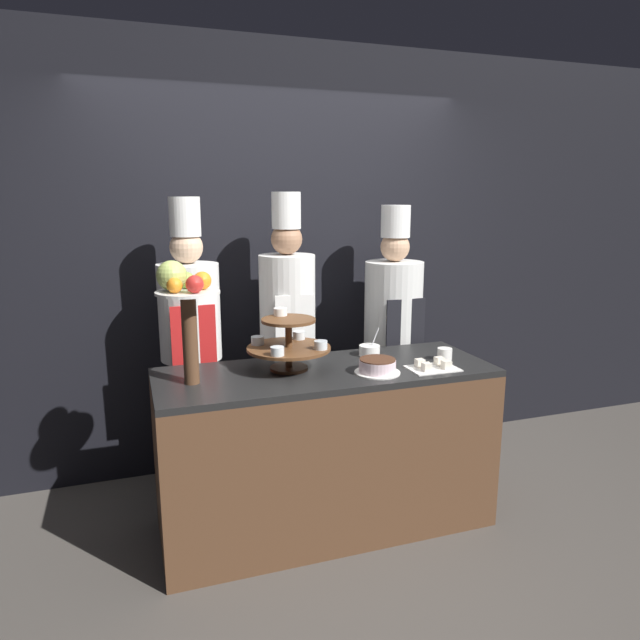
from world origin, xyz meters
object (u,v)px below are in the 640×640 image
at_px(tiered_stand, 288,343).
at_px(fruit_pedestal, 184,297).
at_px(cake_round, 377,366).
at_px(serving_bowl_far, 370,350).
at_px(cup_white, 445,354).
at_px(chef_center_right, 393,326).
at_px(chef_center_left, 288,326).
at_px(chef_left, 191,337).
at_px(cake_square_tray, 433,366).

distance_m(tiered_stand, fruit_pedestal, 0.61).
bearing_deg(cake_round, serving_bowl_far, 73.17).
xyz_separation_m(cup_white, chef_center_right, (-0.02, 0.63, 0.03)).
bearing_deg(fruit_pedestal, tiered_stand, 6.03).
distance_m(cake_round, chef_center_left, 0.79).
bearing_deg(serving_bowl_far, chef_center_left, 132.88).
height_order(tiered_stand, chef_left, chef_left).
relative_size(cake_square_tray, serving_bowl_far, 1.62).
bearing_deg(cake_round, chef_center_left, 110.80).
bearing_deg(chef_left, tiered_stand, -48.95).
bearing_deg(chef_center_left, tiered_stand, -105.22).
bearing_deg(fruit_pedestal, cake_square_tray, -8.39).
bearing_deg(cake_round, fruit_pedestal, 170.60).
relative_size(tiered_stand, cake_round, 1.86).
relative_size(cake_round, cup_white, 2.92).
relative_size(fruit_pedestal, cake_round, 2.53).
bearing_deg(chef_center_right, chef_center_left, 180.00).
xyz_separation_m(fruit_pedestal, cake_round, (0.96, -0.16, -0.40)).
height_order(fruit_pedestal, chef_left, chef_left).
distance_m(serving_bowl_far, chef_center_left, 0.56).
height_order(fruit_pedestal, cup_white, fruit_pedestal).
bearing_deg(serving_bowl_far, fruit_pedestal, -170.86).
distance_m(serving_bowl_far, chef_left, 1.06).
bearing_deg(serving_bowl_far, chef_center_right, 49.50).
distance_m(tiered_stand, chef_center_left, 0.54).
bearing_deg(chef_center_left, fruit_pedestal, -139.51).
relative_size(cake_round, chef_left, 0.13).
bearing_deg(chef_center_left, cake_square_tray, -52.24).
bearing_deg(serving_bowl_far, cake_round, -106.83).
relative_size(tiered_stand, chef_center_left, 0.24).
bearing_deg(tiered_stand, serving_bowl_far, 12.27).
height_order(chef_left, chef_center_left, chef_center_left).
relative_size(fruit_pedestal, cup_white, 7.39).
bearing_deg(chef_left, fruit_pedestal, -97.97).
distance_m(cup_white, cake_square_tray, 0.20).
relative_size(fruit_pedestal, cake_square_tray, 2.31).
xyz_separation_m(fruit_pedestal, serving_bowl_far, (1.06, 0.17, -0.40)).
bearing_deg(cup_white, cake_square_tray, -138.66).
bearing_deg(cake_square_tray, tiered_stand, 161.64).
height_order(cake_round, chef_left, chef_left).
height_order(cake_round, cake_square_tray, cake_round).
bearing_deg(cup_white, cake_round, -167.44).
xyz_separation_m(tiered_stand, cake_square_tray, (0.74, -0.24, -0.13)).
xyz_separation_m(cup_white, chef_left, (-1.34, 0.63, 0.06)).
bearing_deg(cup_white, fruit_pedestal, 177.77).
relative_size(tiered_stand, cup_white, 5.43).
bearing_deg(fruit_pedestal, chef_left, 82.03).
distance_m(cake_square_tray, serving_bowl_far, 0.42).
distance_m(tiered_stand, chef_center_right, 1.02).
xyz_separation_m(serving_bowl_far, chef_center_right, (0.35, 0.41, 0.03)).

